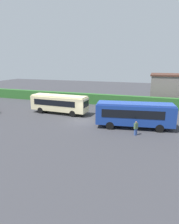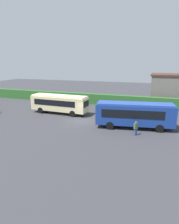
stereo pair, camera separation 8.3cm
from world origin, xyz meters
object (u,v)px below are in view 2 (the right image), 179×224
Objects in this scene: bus_blue at (134,114)px; traffic_cone at (146,112)px; bus_cream at (59,103)px; person_right at (136,128)px.

bus_blue is 16.62× the size of traffic_cone.
bus_cream is 14.30m from person_right.
bus_blue is 8.04m from traffic_cone.
bus_blue is 5.92× the size of person_right.
person_right reaches higher than traffic_cone.
bus_cream is 14.25m from traffic_cone.
bus_cream is at bearing 16.36° from person_right.
person_right is at bearing -88.08° from bus_blue.
traffic_cone is at bearing 20.63° from bus_cream.
bus_blue reaches higher than traffic_cone.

